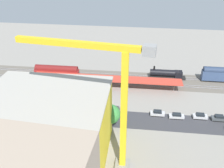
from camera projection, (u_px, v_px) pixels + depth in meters
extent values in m
plane|color=gray|center=(107.00, 108.00, 84.70)|extent=(200.66, 200.66, 0.00)
cube|color=#665E54|center=(115.00, 79.00, 103.84)|extent=(125.57, 16.02, 0.01)
cube|color=#38383D|center=(105.00, 118.00, 79.86)|extent=(125.50, 10.41, 0.01)
cube|color=#9E9EA8|center=(116.00, 74.00, 107.27)|extent=(125.40, 1.53, 0.12)
cube|color=#9E9EA8|center=(116.00, 76.00, 106.01)|extent=(125.40, 1.53, 0.12)
cube|color=#9E9EA8|center=(114.00, 81.00, 101.50)|extent=(125.40, 1.53, 0.12)
cube|color=#9E9EA8|center=(114.00, 83.00, 100.24)|extent=(125.40, 1.53, 0.12)
cube|color=#C63D2D|center=(106.00, 78.00, 95.87)|extent=(57.15, 6.00, 0.35)
cylinder|color=slate|center=(174.00, 87.00, 94.12)|extent=(0.30, 0.30, 3.59)
cylinder|color=slate|center=(128.00, 84.00, 95.91)|extent=(0.30, 0.30, 3.59)
cylinder|color=slate|center=(84.00, 82.00, 97.69)|extent=(0.30, 0.30, 3.59)
cylinder|color=slate|center=(42.00, 79.00, 99.48)|extent=(0.30, 0.30, 3.59)
cube|color=black|center=(167.00, 77.00, 104.05)|extent=(14.42, 2.62, 1.00)
cylinder|color=black|center=(164.00, 73.00, 103.31)|extent=(11.51, 2.86, 2.73)
cube|color=black|center=(178.00, 75.00, 103.05)|extent=(2.94, 2.96, 3.33)
cylinder|color=black|center=(154.00, 68.00, 102.77)|extent=(0.70, 0.70, 1.40)
cube|color=black|center=(223.00, 81.00, 101.60)|extent=(15.95, 2.52, 0.60)
cube|color=#384C72|center=(224.00, 76.00, 100.55)|extent=(17.73, 3.12, 3.86)
cube|color=black|center=(58.00, 78.00, 103.49)|extent=(16.30, 2.48, 0.60)
cube|color=maroon|center=(57.00, 74.00, 102.46)|extent=(18.11, 3.07, 3.76)
cylinder|color=maroon|center=(56.00, 69.00, 101.45)|extent=(17.39, 3.07, 2.87)
cube|color=black|center=(218.00, 120.00, 78.64)|extent=(3.77, 1.74, 0.30)
cube|color=#474C51|center=(219.00, 118.00, 78.36)|extent=(4.49, 1.82, 0.90)
cube|color=#1E2328|center=(219.00, 116.00, 77.99)|extent=(2.52, 1.59, 0.66)
cube|color=black|center=(200.00, 118.00, 79.58)|extent=(3.69, 1.82, 0.30)
cube|color=silver|center=(200.00, 116.00, 79.32)|extent=(4.40, 1.90, 0.82)
cube|color=#1E2328|center=(200.00, 115.00, 78.98)|extent=(2.46, 1.66, 0.59)
cube|color=black|center=(176.00, 118.00, 79.70)|extent=(3.99, 1.85, 0.30)
cube|color=silver|center=(177.00, 116.00, 79.45)|extent=(4.74, 1.94, 0.77)
cube|color=#1E2328|center=(177.00, 114.00, 79.12)|extent=(2.67, 1.67, 0.59)
cube|color=black|center=(157.00, 115.00, 80.97)|extent=(3.83, 1.79, 0.30)
cube|color=silver|center=(157.00, 114.00, 80.70)|extent=(4.55, 1.88, 0.86)
cube|color=#1E2328|center=(158.00, 112.00, 80.33)|extent=(2.56, 1.62, 0.66)
cube|color=yellow|center=(48.00, 128.00, 61.65)|extent=(29.00, 23.82, 17.25)
cube|color=#ADA89E|center=(43.00, 97.00, 57.46)|extent=(29.60, 24.43, 0.40)
cube|color=gray|center=(122.00, 165.00, 61.63)|extent=(3.60, 3.60, 1.20)
cube|color=yellow|center=(124.00, 117.00, 54.74)|extent=(1.40, 1.40, 30.26)
cube|color=yellow|center=(76.00, 44.00, 49.44)|extent=(26.03, 4.28, 1.20)
cube|color=gray|center=(150.00, 50.00, 46.29)|extent=(2.62, 2.27, 2.00)
cube|color=black|center=(100.00, 117.00, 79.66)|extent=(9.25, 2.49, 0.50)
cube|color=white|center=(104.00, 113.00, 78.69)|extent=(7.04, 2.65, 2.91)
cube|color=silver|center=(89.00, 113.00, 79.49)|extent=(2.31, 2.48, 2.36)
cylinder|color=brown|center=(38.00, 119.00, 77.19)|extent=(0.43, 0.43, 2.58)
sphere|color=#28662D|center=(37.00, 111.00, 75.74)|extent=(5.07, 5.07, 5.07)
cylinder|color=brown|center=(111.00, 124.00, 74.64)|extent=(0.38, 0.38, 3.04)
sphere|color=#38843D|center=(111.00, 114.00, 72.97)|extent=(5.70, 5.70, 5.70)
cylinder|color=brown|center=(43.00, 120.00, 75.93)|extent=(0.56, 0.56, 3.38)
sphere|color=#2D7233|center=(42.00, 112.00, 74.45)|extent=(4.09, 4.09, 4.09)
cylinder|color=#333333|center=(24.00, 96.00, 86.07)|extent=(0.16, 0.16, 6.01)
cube|color=black|center=(22.00, 87.00, 84.43)|extent=(0.36, 0.36, 0.90)
sphere|color=yellow|center=(21.00, 87.00, 84.46)|extent=(0.20, 0.20, 0.20)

